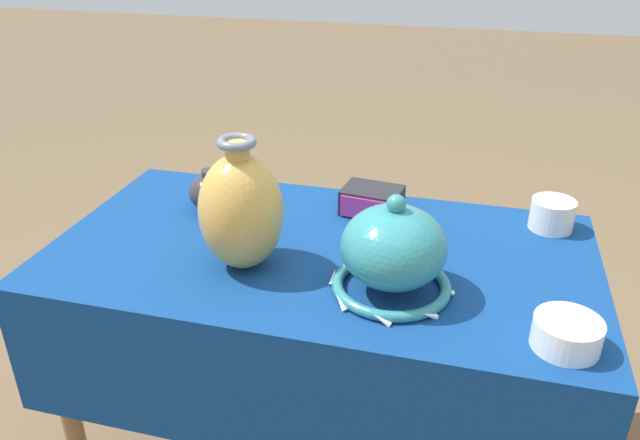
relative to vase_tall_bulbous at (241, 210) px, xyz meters
The scene contains 7 objects.
display_table 0.26m from the vase_tall_bulbous, 32.17° to the left, with size 1.19×0.65×0.70m.
vase_tall_bulbous is the anchor object (origin of this frame).
vase_dome_bell 0.32m from the vase_tall_bulbous, ahead, with size 0.25×0.25×0.21m.
mosaic_tile_box 0.39m from the vase_tall_bulbous, 55.64° to the left, with size 0.15×0.12×0.06m.
pot_squat_porcelain 0.65m from the vase_tall_bulbous, 10.53° to the right, with size 0.12×0.12×0.05m, color white.
jar_round_charcoal 0.30m from the vase_tall_bulbous, 126.72° to the left, with size 0.11×0.11×0.11m.
pot_squat_ivory 0.73m from the vase_tall_bulbous, 28.01° to the left, with size 0.10×0.10×0.07m, color white.
Camera 1 is at (0.31, -1.17, 1.38)m, focal length 35.00 mm.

